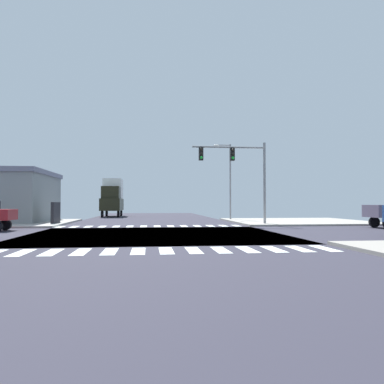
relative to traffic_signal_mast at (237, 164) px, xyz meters
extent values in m
cube|color=#302E3A|center=(-6.41, -7.68, -4.78)|extent=(14.00, 90.00, 0.05)
cube|color=#302E3A|center=(-6.41, -7.68, -4.78)|extent=(90.00, 12.00, 0.05)
cube|color=#A09B91|center=(6.59, 4.32, -4.68)|extent=(12.00, 12.00, 0.14)
cube|color=white|center=(-11.16, -14.98, -4.75)|extent=(0.50, 2.00, 0.01)
cube|color=white|center=(-10.16, -14.98, -4.75)|extent=(0.50, 2.00, 0.01)
cube|color=white|center=(-9.16, -14.98, -4.75)|extent=(0.50, 2.00, 0.01)
cube|color=white|center=(-8.16, -14.98, -4.75)|extent=(0.50, 2.00, 0.01)
cube|color=white|center=(-7.16, -14.98, -4.75)|extent=(0.50, 2.00, 0.01)
cube|color=white|center=(-6.16, -14.98, -4.75)|extent=(0.50, 2.00, 0.01)
cube|color=white|center=(-5.16, -14.98, -4.75)|extent=(0.50, 2.00, 0.01)
cube|color=white|center=(-4.16, -14.98, -4.75)|extent=(0.50, 2.00, 0.01)
cube|color=white|center=(-3.16, -14.98, -4.75)|extent=(0.50, 2.00, 0.01)
cube|color=white|center=(-2.16, -14.98, -4.75)|extent=(0.50, 2.00, 0.01)
cube|color=white|center=(-1.16, -14.98, -4.75)|extent=(0.50, 2.00, 0.01)
cube|color=white|center=(-0.16, -14.98, -4.75)|extent=(0.50, 2.00, 0.01)
cube|color=white|center=(-13.16, -0.38, -4.75)|extent=(0.50, 2.00, 0.01)
cube|color=white|center=(-12.16, -0.38, -4.75)|extent=(0.50, 2.00, 0.01)
cube|color=white|center=(-11.16, -0.38, -4.75)|extent=(0.50, 2.00, 0.01)
cube|color=white|center=(-10.16, -0.38, -4.75)|extent=(0.50, 2.00, 0.01)
cube|color=white|center=(-9.16, -0.38, -4.75)|extent=(0.50, 2.00, 0.01)
cube|color=white|center=(-8.16, -0.38, -4.75)|extent=(0.50, 2.00, 0.01)
cube|color=white|center=(-7.16, -0.38, -4.75)|extent=(0.50, 2.00, 0.01)
cube|color=white|center=(-6.16, -0.38, -4.75)|extent=(0.50, 2.00, 0.01)
cube|color=white|center=(-5.16, -0.38, -4.75)|extent=(0.50, 2.00, 0.01)
cube|color=white|center=(-4.16, -0.38, -4.75)|extent=(0.50, 2.00, 0.01)
cube|color=white|center=(-3.16, -0.38, -4.75)|extent=(0.50, 2.00, 0.01)
cube|color=white|center=(-2.16, -0.38, -4.75)|extent=(0.50, 2.00, 0.01)
cube|color=white|center=(-1.16, -0.38, -4.75)|extent=(0.50, 2.00, 0.01)
cube|color=white|center=(-0.16, -0.38, -4.75)|extent=(0.50, 2.00, 0.01)
cylinder|color=gray|center=(2.22, 0.02, -1.52)|extent=(0.20, 0.20, 6.47)
cylinder|color=gray|center=(-0.63, 0.02, 1.32)|extent=(5.71, 0.14, 0.14)
cube|color=black|center=(-0.35, 0.02, 0.77)|extent=(0.32, 0.40, 1.00)
sphere|color=black|center=(-0.35, -0.22, 1.08)|extent=(0.22, 0.22, 0.22)
sphere|color=black|center=(-0.35, -0.22, 0.77)|extent=(0.22, 0.22, 0.22)
sphere|color=green|center=(-0.35, -0.22, 0.46)|extent=(0.22, 0.22, 0.22)
cube|color=black|center=(-2.80, 0.02, 0.77)|extent=(0.32, 0.40, 1.00)
sphere|color=black|center=(-2.80, -0.22, 1.08)|extent=(0.22, 0.22, 0.22)
sphere|color=black|center=(-2.80, -0.22, 0.77)|extent=(0.22, 0.22, 0.22)
sphere|color=green|center=(-2.80, -0.22, 0.46)|extent=(0.22, 0.22, 0.22)
cylinder|color=gray|center=(1.32, 8.37, -0.94)|extent=(0.16, 0.16, 7.63)
cylinder|color=gray|center=(0.62, 8.37, 2.78)|extent=(1.40, 0.10, 0.10)
ellipsoid|color=silver|center=(-0.08, 8.37, 2.73)|extent=(0.60, 0.32, 0.20)
cube|color=black|center=(-14.17, 2.55, -3.85)|extent=(0.24, 2.20, 1.80)
cylinder|color=black|center=(-15.82, -3.46, -4.41)|extent=(0.68, 0.26, 0.68)
cylinder|color=black|center=(-10.45, 17.93, -4.35)|extent=(0.26, 0.80, 0.80)
cylinder|color=black|center=(-12.37, 17.93, -4.35)|extent=(0.26, 0.80, 0.80)
cylinder|color=black|center=(-10.45, 22.83, -4.35)|extent=(0.26, 0.80, 0.80)
cylinder|color=black|center=(-12.37, 22.83, -4.35)|extent=(0.26, 0.80, 0.80)
cube|color=black|center=(-11.41, 20.38, -3.21)|extent=(2.40, 7.20, 1.49)
cube|color=white|center=(-11.41, 21.46, -1.18)|extent=(2.30, 4.18, 2.56)
cube|color=black|center=(-11.41, 18.22, -1.72)|extent=(2.11, 2.02, 1.49)
cylinder|color=black|center=(9.19, -3.38, -4.38)|extent=(0.74, 0.26, 0.74)
camera|label=1|loc=(-6.80, -28.67, -3.04)|focal=35.37mm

